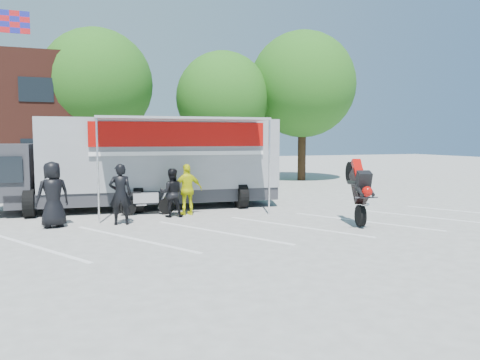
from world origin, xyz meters
TOP-DOWN VIEW (x-y plane):
  - ground at (0.00, 0.00)m, footprint 100.00×100.00m
  - parking_bay_lines at (0.00, 1.00)m, footprint 18.09×13.33m
  - tree_left at (-2.00, 16.00)m, footprint 6.12×6.12m
  - tree_mid at (5.00, 15.00)m, footprint 5.44×5.44m
  - tree_right at (10.00, 14.50)m, footprint 6.46×6.46m
  - transporter_truck at (-0.88, 6.23)m, footprint 10.80×5.74m
  - parked_motorcycle at (-1.20, 4.70)m, footprint 1.95×0.86m
  - stunt_bike_rider at (4.50, 0.87)m, footprint 1.33×1.99m
  - spectator_leather_a at (-4.17, 3.41)m, footprint 1.10×0.89m
  - spectator_leather_b at (-2.26, 3.15)m, footprint 0.74×0.55m
  - spectator_leather_c at (-0.50, 3.99)m, footprint 0.89×0.76m
  - spectator_hivis at (0.10, 4.18)m, footprint 1.05×0.49m

SIDE VIEW (x-z plane):
  - ground at x=0.00m, z-range 0.00..0.00m
  - transporter_truck at x=-0.88m, z-range -1.67..1.67m
  - parked_motorcycle at x=-1.20m, z-range -0.49..0.49m
  - stunt_bike_rider at x=4.50m, z-range -1.07..1.07m
  - parking_bay_lines at x=0.00m, z-range 0.00..0.01m
  - spectator_leather_c at x=-0.50m, z-range 0.00..1.62m
  - spectator_hivis at x=0.10m, z-range 0.00..1.75m
  - spectator_leather_b at x=-2.26m, z-range 0.00..1.86m
  - spectator_leather_a at x=-4.17m, z-range 0.00..1.96m
  - tree_mid at x=5.00m, z-range 1.10..8.78m
  - tree_left at x=-2.00m, z-range 1.25..9.89m
  - tree_right at x=10.00m, z-range 1.32..10.44m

